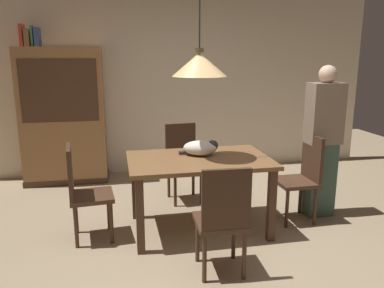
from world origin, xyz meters
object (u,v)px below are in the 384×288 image
object	(u,v)px
hutch_bookcase	(64,119)
book_red_tall	(22,36)
chair_far_back	(183,159)
chair_near_front	(223,216)
pendant_lamp	(199,64)
chair_left_side	(83,189)
person_standing	(322,142)
chair_right_side	(302,174)
book_blue_wide	(38,37)
cat_sleeping	(201,148)
book_green_slim	(33,36)
dining_table	(199,168)
book_brown_thick	(28,38)

from	to	relation	value
hutch_bookcase	book_red_tall	size ratio (longest dim) A/B	6.61
chair_far_back	chair_near_front	distance (m)	1.76
chair_far_back	pendant_lamp	world-z (taller)	pendant_lamp
chair_left_side	pendant_lamp	world-z (taller)	pendant_lamp
hutch_bookcase	person_standing	distance (m)	3.38
chair_near_front	book_red_tall	distance (m)	3.66
chair_right_side	hutch_bookcase	xyz separation A→B (m)	(-2.62, 1.86, 0.38)
book_blue_wide	person_standing	xyz separation A→B (m)	(3.12, -1.77, -1.14)
chair_near_front	pendant_lamp	size ratio (longest dim) A/B	0.72
cat_sleeping	book_blue_wide	bearing A→B (deg)	135.41
chair_far_back	book_red_tall	distance (m)	2.61
book_red_tall	book_green_slim	world-z (taller)	book_red_tall
book_green_slim	book_blue_wide	size ratio (longest dim) A/B	1.08
dining_table	pendant_lamp	size ratio (longest dim) A/B	1.08
chair_far_back	person_standing	distance (m)	1.63
book_red_tall	hutch_bookcase	bearing A→B (deg)	-0.20
chair_far_back	person_standing	world-z (taller)	person_standing
book_green_slim	cat_sleeping	bearing A→B (deg)	-43.69
dining_table	chair_near_front	xyz separation A→B (m)	(-0.00, -0.88, -0.14)
chair_right_side	book_green_slim	xyz separation A→B (m)	(-2.92, 1.86, 1.47)
chair_near_front	person_standing	size ratio (longest dim) A/B	0.56
chair_left_side	chair_near_front	size ratio (longest dim) A/B	1.00
book_brown_thick	person_standing	world-z (taller)	book_brown_thick
book_brown_thick	chair_left_side	bearing A→B (deg)	-68.85
chair_right_side	book_brown_thick	size ratio (longest dim) A/B	3.88
pendant_lamp	hutch_bookcase	distance (m)	2.50
book_brown_thick	hutch_bookcase	bearing A→B (deg)	-0.24
book_red_tall	chair_far_back	bearing A→B (deg)	-27.25
cat_sleeping	book_brown_thick	bearing A→B (deg)	137.25
person_standing	cat_sleeping	bearing A→B (deg)	179.30
pendant_lamp	book_blue_wide	distance (m)	2.56
chair_right_side	pendant_lamp	bearing A→B (deg)	-179.93
pendant_lamp	person_standing	distance (m)	1.62
pendant_lamp	book_red_tall	size ratio (longest dim) A/B	4.64
hutch_bookcase	person_standing	xyz separation A→B (m)	(2.88, -1.77, -0.06)
chair_far_back	chair_near_front	size ratio (longest dim) A/B	1.00
hutch_bookcase	book_green_slim	world-z (taller)	book_green_slim
chair_left_side	pendant_lamp	size ratio (longest dim) A/B	0.72
book_blue_wide	chair_far_back	bearing A→B (deg)	-29.70
pendant_lamp	hutch_bookcase	size ratio (longest dim) A/B	0.70
dining_table	chair_far_back	world-z (taller)	chair_far_back
chair_far_back	cat_sleeping	bearing A→B (deg)	-86.06
chair_far_back	pendant_lamp	size ratio (longest dim) A/B	0.72
chair_far_back	pendant_lamp	xyz separation A→B (m)	(0.01, -0.88, 1.15)
dining_table	chair_near_front	distance (m)	0.89
book_red_tall	chair_near_front	bearing A→B (deg)	-55.06
book_brown_thick	book_blue_wide	distance (m)	0.12
book_brown_thick	person_standing	distance (m)	3.86
book_blue_wide	person_standing	bearing A→B (deg)	-29.56
chair_near_front	book_brown_thick	size ratio (longest dim) A/B	3.88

